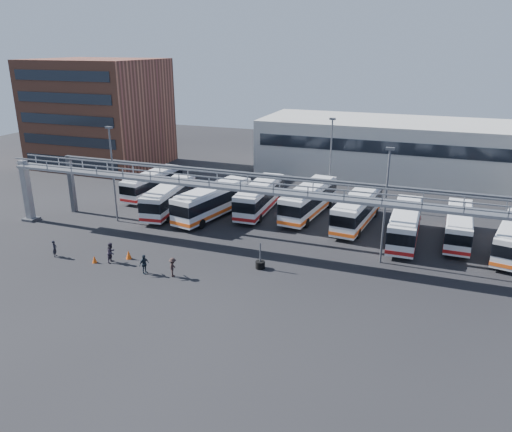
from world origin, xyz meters
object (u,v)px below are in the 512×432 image
(bus_8, at_px, (459,225))
(tire_stack, at_px, (260,264))
(pedestrian_b, at_px, (111,252))
(cone_left, at_px, (94,259))
(pedestrian_d, at_px, (144,264))
(bus_2, at_px, (169,197))
(bus_3, at_px, (213,200))
(bus_4, at_px, (260,196))
(pedestrian_c, at_px, (173,267))
(light_pole_left, at_px, (113,169))
(bus_5, at_px, (309,199))
(pedestrian_a, at_px, (55,248))
(light_pole_mid, at_px, (386,200))
(cone_right, at_px, (129,255))
(bus_1, at_px, (153,183))
(bus_7, at_px, (405,223))
(light_pole_back, at_px, (331,157))
(bus_6, at_px, (358,209))

(bus_8, bearing_deg, tire_stack, -140.38)
(pedestrian_b, xyz_separation_m, cone_left, (-1.33, -0.68, -0.58))
(pedestrian_d, bearing_deg, bus_2, 38.73)
(bus_3, bearing_deg, bus_4, 50.60)
(pedestrian_c, bearing_deg, light_pole_left, 34.13)
(bus_5, distance_m, pedestrian_a, 26.47)
(light_pole_mid, height_order, cone_right, light_pole_mid)
(pedestrian_d, bearing_deg, bus_1, 46.11)
(bus_7, bearing_deg, bus_4, 167.94)
(bus_3, height_order, tire_stack, bus_3)
(light_pole_mid, bearing_deg, tire_stack, -153.05)
(bus_2, bearing_deg, cone_right, -83.47)
(light_pole_back, height_order, bus_8, light_pole_back)
(bus_2, relative_size, bus_4, 0.98)
(bus_5, distance_m, pedestrian_d, 21.16)
(bus_5, height_order, tire_stack, bus_5)
(bus_5, relative_size, pedestrian_b, 6.39)
(bus_8, relative_size, tire_stack, 4.32)
(bus_3, bearing_deg, pedestrian_d, -75.60)
(bus_7, bearing_deg, light_pole_mid, -104.06)
(bus_2, bearing_deg, pedestrian_d, -74.93)
(bus_4, relative_size, cone_right, 14.10)
(bus_6, relative_size, bus_8, 1.12)
(bus_1, bearing_deg, pedestrian_c, -50.91)
(light_pole_left, relative_size, pedestrian_d, 6.11)
(bus_8, xyz_separation_m, pedestrian_b, (-28.41, -15.82, -0.78))
(bus_2, distance_m, cone_right, 13.22)
(bus_4, xyz_separation_m, pedestrian_d, (-3.47, -18.50, -1.01))
(pedestrian_a, relative_size, tire_stack, 0.66)
(light_pole_mid, height_order, bus_7, light_pole_mid)
(tire_stack, bearing_deg, cone_right, -169.10)
(bus_4, xyz_separation_m, bus_5, (5.54, 0.61, 0.06))
(light_pole_back, distance_m, bus_7, 13.68)
(light_pole_left, distance_m, tire_stack, 20.15)
(cone_left, bearing_deg, bus_8, 29.02)
(bus_5, distance_m, cone_right, 20.87)
(light_pole_back, relative_size, pedestrian_b, 5.64)
(bus_3, distance_m, pedestrian_c, 15.14)
(bus_3, bearing_deg, cone_right, -88.15)
(light_pole_mid, xyz_separation_m, pedestrian_c, (-15.62, -8.81, -4.90))
(bus_4, height_order, bus_6, bus_6)
(bus_1, bearing_deg, pedestrian_a, -81.18)
(bus_4, bearing_deg, pedestrian_d, -102.51)
(bus_8, distance_m, pedestrian_b, 32.53)
(bus_7, xyz_separation_m, cone_right, (-22.59, -13.01, -1.41))
(bus_3, xyz_separation_m, bus_7, (20.38, 0.02, -0.11))
(light_pole_back, height_order, pedestrian_c, light_pole_back)
(light_pole_back, xyz_separation_m, pedestrian_d, (-10.15, -24.14, -4.89))
(bus_1, relative_size, bus_8, 1.01)
(bus_7, xyz_separation_m, cone_left, (-24.91, -14.78, -1.48))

